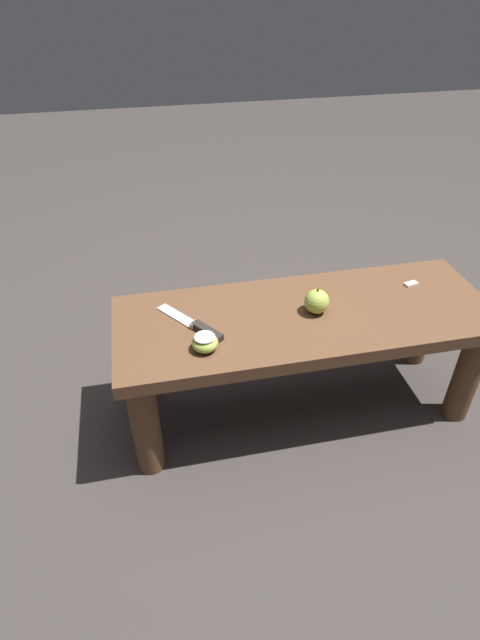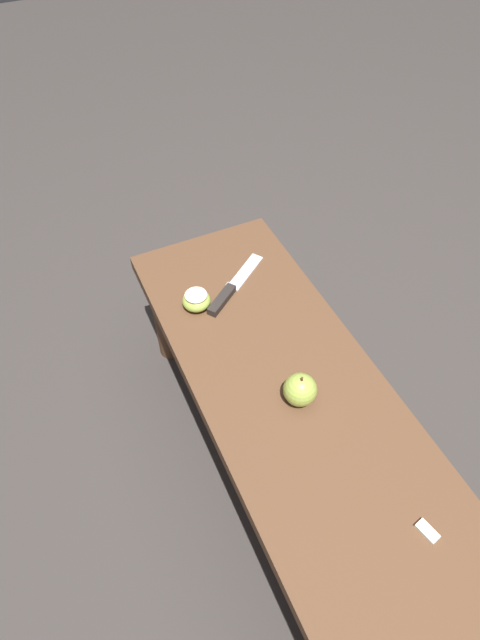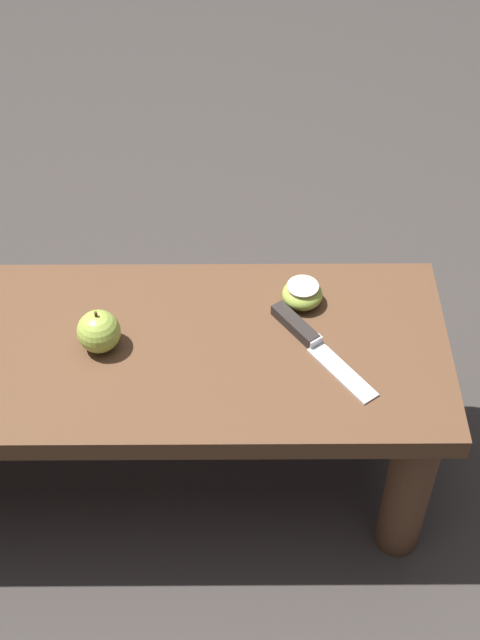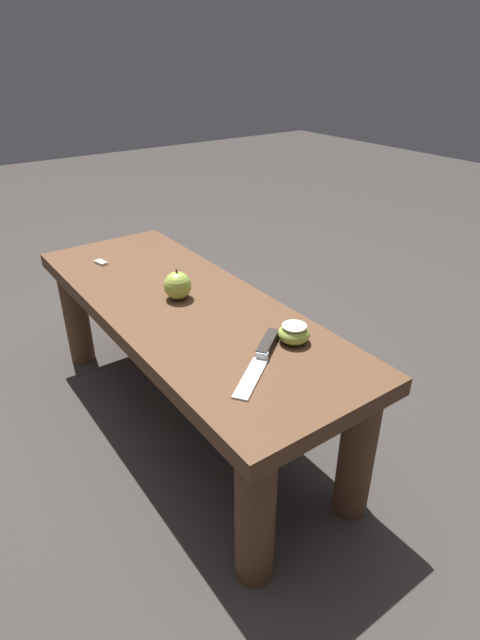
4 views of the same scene
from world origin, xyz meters
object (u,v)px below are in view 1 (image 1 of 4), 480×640
(apple_whole, at_px, (316,301))
(apple_cut, at_px, (205,343))
(wooden_bench, at_px, (304,335))
(knife, at_px, (198,327))

(apple_whole, bearing_deg, apple_cut, -163.30)
(wooden_bench, distance_m, apple_cut, 0.34)
(knife, relative_size, apple_cut, 3.05)
(apple_cut, bearing_deg, apple_whole, 16.70)
(apple_whole, bearing_deg, knife, -177.87)
(knife, bearing_deg, apple_cut, 147.26)
(apple_whole, xyz_separation_m, apple_cut, (-0.34, -0.10, -0.01))
(wooden_bench, xyz_separation_m, apple_cut, (-0.31, -0.10, 0.10))
(wooden_bench, bearing_deg, apple_whole, 3.76)
(knife, height_order, apple_cut, apple_cut)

